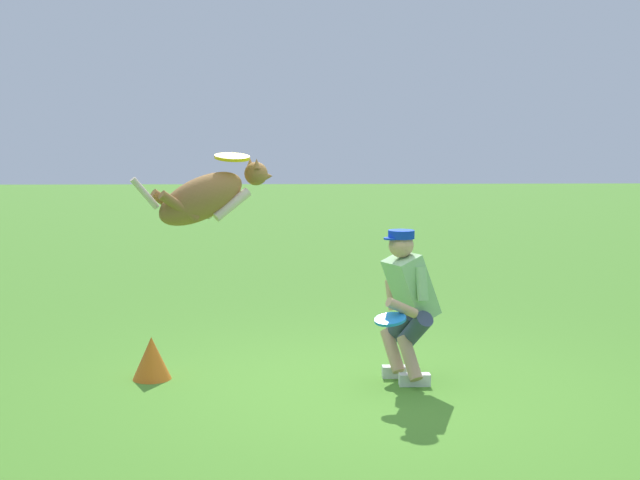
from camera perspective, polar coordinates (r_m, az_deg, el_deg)
ground_plane at (r=7.33m, az=2.29°, el=-9.70°), size 60.00×60.00×0.00m
person at (r=7.49m, az=5.62°, el=-3.90°), size 0.51×0.70×1.29m
dog at (r=6.30m, az=-7.27°, el=2.76°), size 0.98×0.60×0.54m
frisbee_flying at (r=6.35m, az=-5.68°, el=5.33°), size 0.32×0.32×0.06m
frisbee_held at (r=7.15m, az=4.55°, el=-5.11°), size 0.36×0.36×0.09m
training_cone at (r=7.77m, az=-10.78°, el=-7.47°), size 0.33×0.33×0.37m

